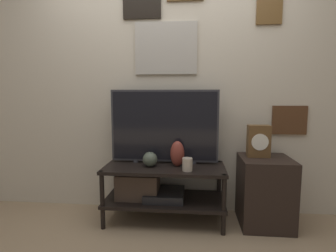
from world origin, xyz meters
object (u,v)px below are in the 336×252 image
(candle_jar, at_px, (187,164))
(mantel_clock, at_px, (259,141))
(television, at_px, (164,126))
(vase_round_glass, at_px, (150,159))
(vase_urn_stoneware, at_px, (177,154))

(candle_jar, bearing_deg, mantel_clock, 16.43)
(television, xyz_separation_m, vase_round_glass, (-0.12, -0.13, -0.29))
(vase_round_glass, distance_m, vase_urn_stoneware, 0.25)
(vase_urn_stoneware, relative_size, mantel_clock, 0.81)
(candle_jar, relative_size, mantel_clock, 0.39)
(vase_round_glass, height_order, vase_urn_stoneware, vase_urn_stoneware)
(mantel_clock, bearing_deg, candle_jar, -163.57)
(candle_jar, bearing_deg, television, 133.46)
(vase_round_glass, bearing_deg, mantel_clock, 4.83)
(vase_urn_stoneware, distance_m, mantel_clock, 0.74)
(television, height_order, vase_round_glass, television)
(television, relative_size, mantel_clock, 3.52)
(vase_round_glass, height_order, mantel_clock, mantel_clock)
(vase_urn_stoneware, xyz_separation_m, mantel_clock, (0.73, 0.05, 0.12))
(television, distance_m, vase_round_glass, 0.34)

